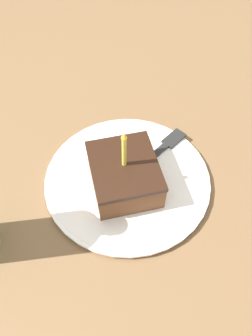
% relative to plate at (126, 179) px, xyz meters
% --- Properties ---
extents(ground_plane, '(2.40, 2.40, 0.04)m').
position_rel_plate_xyz_m(ground_plane, '(0.00, -0.02, -0.03)').
color(ground_plane, brown).
rests_on(ground_plane, ground).
extents(plate, '(0.28, 0.28, 0.01)m').
position_rel_plate_xyz_m(plate, '(0.00, 0.00, 0.00)').
color(plate, white).
rests_on(plate, ground_plane).
extents(cake_slice, '(0.10, 0.12, 0.12)m').
position_rel_plate_xyz_m(cake_slice, '(-0.01, -0.01, 0.03)').
color(cake_slice, brown).
rests_on(cake_slice, plate).
extents(fork, '(0.18, 0.12, 0.01)m').
position_rel_plate_xyz_m(fork, '(0.05, 0.03, 0.01)').
color(fork, '#262626').
rests_on(fork, plate).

